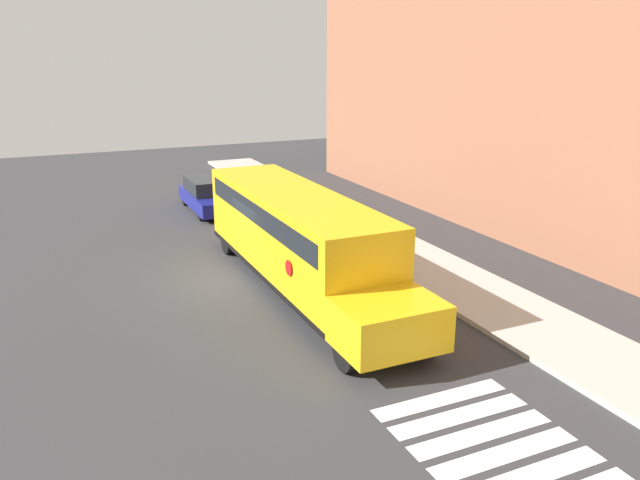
# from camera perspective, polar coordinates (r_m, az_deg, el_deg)

# --- Properties ---
(ground_plane) EXTENTS (60.00, 60.00, 0.00)m
(ground_plane) POSITION_cam_1_polar(r_m,az_deg,el_deg) (20.95, -8.21, -3.54)
(ground_plane) COLOR #333335
(sidewalk_strip) EXTENTS (44.00, 3.00, 0.15)m
(sidewalk_strip) POSITION_cam_1_polar(r_m,az_deg,el_deg) (23.43, 7.19, -1.07)
(sidewalk_strip) COLOR #B2ADA3
(sidewalk_strip) RESTS_ON ground
(building_backdrop) EXTENTS (32.00, 4.00, 10.85)m
(building_backdrop) POSITION_cam_1_polar(r_m,az_deg,el_deg) (26.39, 20.04, 11.95)
(building_backdrop) COLOR #935B42
(building_backdrop) RESTS_ON ground
(crosswalk_stripes) EXTENTS (4.00, 3.20, 0.01)m
(crosswalk_stripes) POSITION_cam_1_polar(r_m,az_deg,el_deg) (13.08, 15.49, -17.49)
(crosswalk_stripes) COLOR white
(crosswalk_stripes) RESTS_ON ground
(school_bus) EXTENTS (11.98, 2.57, 3.00)m
(school_bus) POSITION_cam_1_polar(r_m,az_deg,el_deg) (19.55, -2.01, 0.49)
(school_bus) COLOR yellow
(school_bus) RESTS_ON ground
(parked_car) EXTENTS (4.78, 1.87, 1.50)m
(parked_car) POSITION_cam_1_polar(r_m,az_deg,el_deg) (29.91, -10.12, 4.08)
(parked_car) COLOR navy
(parked_car) RESTS_ON ground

